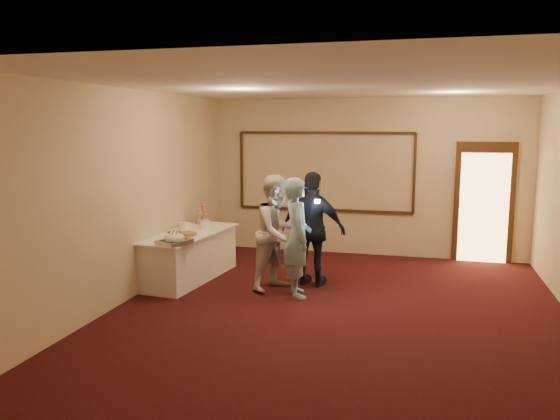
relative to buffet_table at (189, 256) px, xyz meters
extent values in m
plane|color=black|center=(2.59, -1.01, -0.39)|extent=(7.00, 7.00, 0.00)
cube|color=beige|center=(2.59, 2.49, 1.11)|extent=(6.00, 0.04, 3.00)
cube|color=beige|center=(2.59, -4.51, 1.11)|extent=(6.00, 0.04, 3.00)
cube|color=beige|center=(-0.41, -1.01, 1.11)|extent=(0.04, 7.00, 3.00)
cube|color=white|center=(2.59, -1.01, 2.61)|extent=(6.00, 7.00, 0.04)
cube|color=#372210|center=(1.79, 2.46, 0.46)|extent=(3.40, 0.04, 0.05)
cube|color=#372210|center=(1.79, 2.46, 1.96)|extent=(3.40, 0.04, 0.05)
cube|color=#372210|center=(0.09, 2.46, 1.21)|extent=(0.05, 0.04, 1.50)
cube|color=#372210|center=(3.49, 2.46, 1.21)|extent=(0.05, 0.04, 1.50)
cube|color=#372210|center=(4.74, 2.45, 0.71)|extent=(1.05, 0.06, 2.20)
cube|color=#FFBF66|center=(4.74, 2.42, 0.61)|extent=(0.85, 0.02, 2.00)
cube|color=white|center=(0.00, 0.00, -0.02)|extent=(0.93, 2.07, 0.74)
cube|color=white|center=(0.00, 0.00, 0.37)|extent=(1.04, 2.19, 0.03)
cube|color=silver|center=(0.17, -0.87, 0.40)|extent=(0.49, 0.54, 0.04)
ellipsoid|color=white|center=(0.17, -0.87, 0.49)|extent=(0.29, 0.29, 0.13)
cube|color=silver|center=(0.26, -0.73, 0.42)|extent=(0.05, 0.31, 0.01)
cylinder|color=#F2487A|center=(-0.13, 0.89, 0.57)|extent=(0.02, 0.02, 0.37)
cylinder|color=#F2487A|center=(-0.13, 0.89, 0.39)|extent=(0.28, 0.28, 0.01)
cylinder|color=#F2487A|center=(-0.13, 0.89, 0.54)|extent=(0.21, 0.21, 0.01)
cylinder|color=#F2487A|center=(-0.13, 0.89, 0.68)|extent=(0.15, 0.15, 0.01)
cylinder|color=white|center=(-0.11, 0.09, 0.45)|extent=(0.17, 0.17, 0.14)
cylinder|color=white|center=(-0.11, 0.09, 0.52)|extent=(0.18, 0.18, 0.01)
cylinder|color=white|center=(0.13, 0.38, 0.45)|extent=(0.17, 0.17, 0.14)
cylinder|color=white|center=(0.13, 0.38, 0.53)|extent=(0.18, 0.18, 0.01)
cylinder|color=white|center=(0.11, -0.27, 0.39)|extent=(0.31, 0.31, 0.01)
cylinder|color=#956025|center=(0.11, -0.27, 0.42)|extent=(0.27, 0.27, 0.05)
imported|color=#81B4D1|center=(1.90, -0.42, 0.49)|extent=(0.63, 0.75, 1.75)
imported|color=beige|center=(1.53, -0.16, 0.49)|extent=(0.99, 1.06, 1.76)
imported|color=black|center=(2.02, 0.17, 0.51)|extent=(1.12, 0.64, 1.79)
cube|color=white|center=(2.13, -0.07, 0.98)|extent=(0.08, 0.05, 0.05)
camera|label=1|loc=(3.61, -8.01, 2.09)|focal=35.00mm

